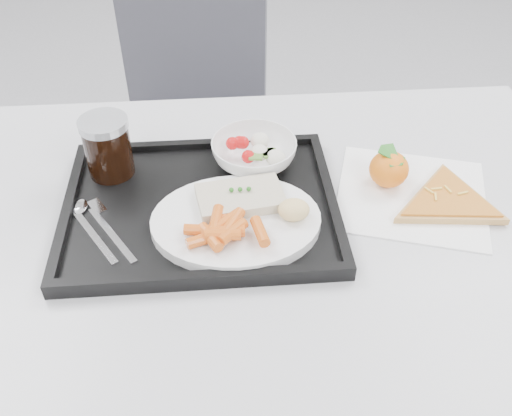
# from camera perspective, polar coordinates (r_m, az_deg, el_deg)

# --- Properties ---
(table) EXTENTS (1.20, 0.80, 0.75)m
(table) POSITION_cam_1_polar(r_m,az_deg,el_deg) (0.99, 0.05, -4.03)
(table) COLOR silver
(table) RESTS_ON ground
(chair) EXTENTS (0.51, 0.51, 0.93)m
(chair) POSITION_cam_1_polar(r_m,az_deg,el_deg) (1.65, -6.04, 10.05)
(chair) COLOR #3D3D45
(chair) RESTS_ON ground
(tray) EXTENTS (0.45, 0.35, 0.03)m
(tray) POSITION_cam_1_polar(r_m,az_deg,el_deg) (0.96, -5.52, 0.10)
(tray) COLOR black
(tray) RESTS_ON table
(dinner_plate) EXTENTS (0.27, 0.27, 0.02)m
(dinner_plate) POSITION_cam_1_polar(r_m,az_deg,el_deg) (0.90, -2.02, -1.36)
(dinner_plate) COLOR white
(dinner_plate) RESTS_ON tray
(fish_fillet) EXTENTS (0.15, 0.10, 0.03)m
(fish_fillet) POSITION_cam_1_polar(r_m,az_deg,el_deg) (0.92, -1.57, 1.06)
(fish_fillet) COLOR beige
(fish_fillet) RESTS_ON dinner_plate
(bread_roll) EXTENTS (0.06, 0.05, 0.03)m
(bread_roll) POSITION_cam_1_polar(r_m,az_deg,el_deg) (0.89, 3.80, -0.17)
(bread_roll) COLOR tan
(bread_roll) RESTS_ON dinner_plate
(salad_bowl) EXTENTS (0.15, 0.15, 0.05)m
(salad_bowl) POSITION_cam_1_polar(r_m,az_deg,el_deg) (1.02, -0.20, 5.55)
(salad_bowl) COLOR white
(salad_bowl) RESTS_ON tray
(cola_glass) EXTENTS (0.08, 0.08, 0.11)m
(cola_glass) POSITION_cam_1_polar(r_m,az_deg,el_deg) (1.02, -14.63, 6.04)
(cola_glass) COLOR black
(cola_glass) RESTS_ON tray
(cutlery) EXTENTS (0.13, 0.16, 0.01)m
(cutlery) POSITION_cam_1_polar(r_m,az_deg,el_deg) (0.95, -15.84, -1.43)
(cutlery) COLOR silver
(cutlery) RESTS_ON tray
(napkin) EXTENTS (0.31, 0.30, 0.00)m
(napkin) POSITION_cam_1_polar(r_m,az_deg,el_deg) (1.02, 15.27, 1.25)
(napkin) COLOR white
(napkin) RESTS_ON table
(tangerine) EXTENTS (0.09, 0.09, 0.07)m
(tangerine) POSITION_cam_1_polar(r_m,az_deg,el_deg) (1.02, 13.15, 3.83)
(tangerine) COLOR #FF960A
(tangerine) RESTS_ON napkin
(pizza_slice) EXTENTS (0.29, 0.29, 0.02)m
(pizza_slice) POSITION_cam_1_polar(r_m,az_deg,el_deg) (1.02, 18.67, 0.66)
(pizza_slice) COLOR #D8B966
(pizza_slice) RESTS_ON napkin
(carrot_pile) EXTENTS (0.13, 0.09, 0.03)m
(carrot_pile) POSITION_cam_1_polar(r_m,az_deg,el_deg) (0.86, -3.30, -2.13)
(carrot_pile) COLOR #D25A17
(carrot_pile) RESTS_ON dinner_plate
(salad_contents) EXTENTS (0.10, 0.09, 0.03)m
(salad_contents) POSITION_cam_1_polar(r_m,az_deg,el_deg) (1.01, 0.07, 5.91)
(salad_contents) COLOR red
(salad_contents) RESTS_ON salad_bowl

